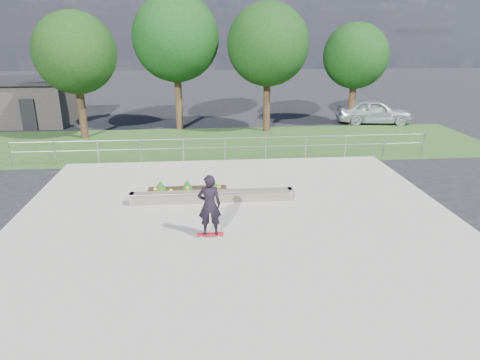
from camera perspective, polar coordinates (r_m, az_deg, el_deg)
name	(u,v)px	position (r m, az deg, el deg)	size (l,w,h in m)	color
ground	(238,227)	(13.92, -0.27, -6.34)	(120.00, 120.00, 0.00)	black
grass_verge	(221,143)	(24.29, -2.49, 4.91)	(30.00, 8.00, 0.02)	#27461C
concrete_slab	(238,227)	(13.90, -0.27, -6.23)	(15.00, 15.00, 0.06)	#9B9589
fence	(225,146)	(20.71, -2.04, 4.57)	(20.06, 0.06, 1.20)	#95989D
building	(11,101)	(33.44, -28.24, 9.26)	(8.40, 5.40, 3.00)	#2B2826
tree_far_left	(75,53)	(26.46, -21.14, 15.51)	(4.55, 4.55, 7.15)	black
tree_mid_left	(176,38)	(27.55, -8.56, 18.19)	(5.25, 5.25, 8.25)	#372616
tree_mid_right	(268,45)	(26.83, 3.74, 17.53)	(4.90, 4.90, 7.70)	#301E13
tree_far_right	(356,56)	(29.80, 15.18, 15.65)	(4.20, 4.20, 6.60)	#382316
grind_ledge	(212,196)	(15.76, -3.74, -2.18)	(6.00, 0.44, 0.43)	brown
planter_bed	(187,192)	(16.28, -7.04, -1.65)	(3.00, 1.20, 0.61)	black
skateboarder	(209,205)	(12.82, -4.09, -3.37)	(0.80, 0.49, 1.99)	silver
parked_car	(374,111)	(30.95, 17.40, 8.75)	(1.99, 4.95, 1.69)	#B7BBC2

